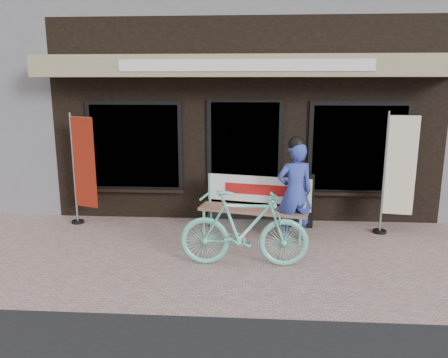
# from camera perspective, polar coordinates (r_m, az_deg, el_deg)

# --- Properties ---
(ground) EXTENTS (70.00, 70.00, 0.00)m
(ground) POSITION_cam_1_polar(r_m,az_deg,el_deg) (6.29, 2.21, -10.82)
(ground) COLOR #BC978F
(ground) RESTS_ON ground
(storefront) EXTENTS (7.00, 6.77, 6.00)m
(storefront) POSITION_cam_1_polar(r_m,az_deg,el_deg) (10.75, 3.15, 15.17)
(storefront) COLOR black
(storefront) RESTS_ON ground
(bench) EXTENTS (1.83, 0.81, 0.96)m
(bench) POSITION_cam_1_polar(r_m,az_deg,el_deg) (7.25, 4.02, -2.91)
(bench) COLOR #6ACFB6
(bench) RESTS_ON ground
(person) EXTENTS (0.65, 0.50, 1.68)m
(person) POSITION_cam_1_polar(r_m,az_deg,el_deg) (6.98, 9.24, -1.44)
(person) COLOR #3041A8
(person) RESTS_ON ground
(bicycle) EXTENTS (1.77, 0.50, 1.07)m
(bicycle) POSITION_cam_1_polar(r_m,az_deg,el_deg) (6.01, 2.66, -6.51)
(bicycle) COLOR #6ACFB6
(bicycle) RESTS_ON ground
(nobori_red) EXTENTS (0.58, 0.31, 1.98)m
(nobori_red) POSITION_cam_1_polar(r_m,az_deg,el_deg) (7.99, -17.97, 1.33)
(nobori_red) COLOR gray
(nobori_red) RESTS_ON ground
(nobori_cream) EXTENTS (0.61, 0.25, 2.05)m
(nobori_cream) POSITION_cam_1_polar(r_m,az_deg,el_deg) (7.66, 21.73, 0.82)
(nobori_cream) COLOR gray
(nobori_cream) RESTS_ON ground
(menu_stand) EXTENTS (0.48, 0.15, 0.96)m
(menu_stand) POSITION_cam_1_polar(r_m,az_deg,el_deg) (7.69, 9.85, -2.74)
(menu_stand) COLOR black
(menu_stand) RESTS_ON ground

